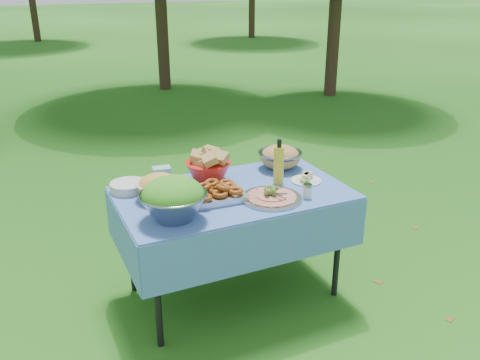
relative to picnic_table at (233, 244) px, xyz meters
name	(u,v)px	position (x,y,z in m)	size (l,w,h in m)	color
ground	(233,292)	(0.00, 0.00, -0.38)	(80.00, 80.00, 0.00)	#0D380A
picnic_table	(233,244)	(0.00, 0.00, 0.00)	(1.46, 0.86, 0.76)	#84B6FF
salad_bowl	(173,199)	(-0.46, -0.21, 0.51)	(0.38, 0.38, 0.25)	gray
pasta_bowl_white	(159,186)	(-0.45, 0.11, 0.46)	(0.28, 0.28, 0.16)	silver
plate_stack	(128,186)	(-0.60, 0.30, 0.41)	(0.23, 0.23, 0.06)	silver
wipes_box	(162,175)	(-0.36, 0.35, 0.43)	(0.12, 0.09, 0.11)	#7FBDC5
sanitizer_bottle	(212,161)	(0.02, 0.39, 0.46)	(0.06, 0.06, 0.16)	pink
bread_bowl	(208,166)	(-0.07, 0.25, 0.48)	(0.31, 0.31, 0.21)	red
pasta_bowl_steel	(280,157)	(0.49, 0.26, 0.46)	(0.31, 0.31, 0.17)	gray
fried_tray	(215,193)	(-0.15, -0.06, 0.42)	(0.36, 0.26, 0.09)	silver
charcuterie_platter	(271,193)	(0.17, -0.20, 0.42)	(0.38, 0.38, 0.09)	#A4A8AB
oil_bottle	(279,162)	(0.34, 0.01, 0.53)	(0.07, 0.07, 0.31)	gold
cheese_plate	(306,177)	(0.52, -0.04, 0.41)	(0.21, 0.21, 0.06)	silver
shaker	(307,191)	(0.39, -0.28, 0.43)	(0.06, 0.06, 0.09)	silver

